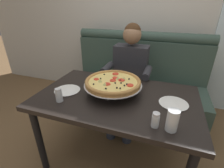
# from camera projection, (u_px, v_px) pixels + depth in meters

# --- Properties ---
(ground_plane) EXTENTS (16.00, 16.00, 0.00)m
(ground_plane) POSITION_uv_depth(u_px,v_px,m) (116.00, 157.00, 1.73)
(ground_plane) COLOR brown
(back_wall_with_window) EXTENTS (6.00, 0.12, 2.80)m
(back_wall_with_window) POSITION_uv_depth(u_px,v_px,m) (148.00, 9.00, 2.35)
(back_wall_with_window) COLOR beige
(back_wall_with_window) RESTS_ON ground_plane
(booth_bench) EXTENTS (1.84, 0.78, 1.13)m
(booth_bench) POSITION_uv_depth(u_px,v_px,m) (135.00, 87.00, 2.31)
(booth_bench) COLOR #384C42
(booth_bench) RESTS_ON ground_plane
(dining_table) EXTENTS (1.36, 0.84, 0.75)m
(dining_table) POSITION_uv_depth(u_px,v_px,m) (116.00, 104.00, 1.44)
(dining_table) COLOR black
(dining_table) RESTS_ON ground_plane
(diner_main) EXTENTS (0.54, 0.64, 1.27)m
(diner_main) POSITION_uv_depth(u_px,v_px,m) (129.00, 73.00, 1.96)
(diner_main) COLOR #2D3342
(diner_main) RESTS_ON ground_plane
(pizza) EXTENTS (0.50, 0.50, 0.14)m
(pizza) POSITION_uv_depth(u_px,v_px,m) (113.00, 82.00, 1.40)
(pizza) COLOR silver
(pizza) RESTS_ON dining_table
(shaker_pepper_flakes) EXTENTS (0.05, 0.05, 0.10)m
(shaker_pepper_flakes) POSITION_uv_depth(u_px,v_px,m) (155.00, 121.00, 1.03)
(shaker_pepper_flakes) COLOR white
(shaker_pepper_flakes) RESTS_ON dining_table
(shaker_oregano) EXTENTS (0.06, 0.06, 0.11)m
(shaker_oregano) POSITION_uv_depth(u_px,v_px,m) (59.00, 96.00, 1.30)
(shaker_oregano) COLOR white
(shaker_oregano) RESTS_ON dining_table
(plate_near_left) EXTENTS (0.23, 0.23, 0.02)m
(plate_near_left) POSITION_uv_depth(u_px,v_px,m) (67.00, 90.00, 1.48)
(plate_near_left) COLOR white
(plate_near_left) RESTS_ON dining_table
(plate_near_right) EXTENTS (0.23, 0.23, 0.02)m
(plate_near_right) POSITION_uv_depth(u_px,v_px,m) (174.00, 103.00, 1.28)
(plate_near_right) COLOR white
(plate_near_right) RESTS_ON dining_table
(drinking_glass) EXTENTS (0.07, 0.07, 0.14)m
(drinking_glass) POSITION_uv_depth(u_px,v_px,m) (172.00, 122.00, 0.99)
(drinking_glass) COLOR silver
(drinking_glass) RESTS_ON dining_table
(patio_chair) EXTENTS (0.43, 0.43, 0.86)m
(patio_chair) POSITION_uv_depth(u_px,v_px,m) (224.00, 64.00, 2.85)
(patio_chair) COLOR black
(patio_chair) RESTS_ON ground_plane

